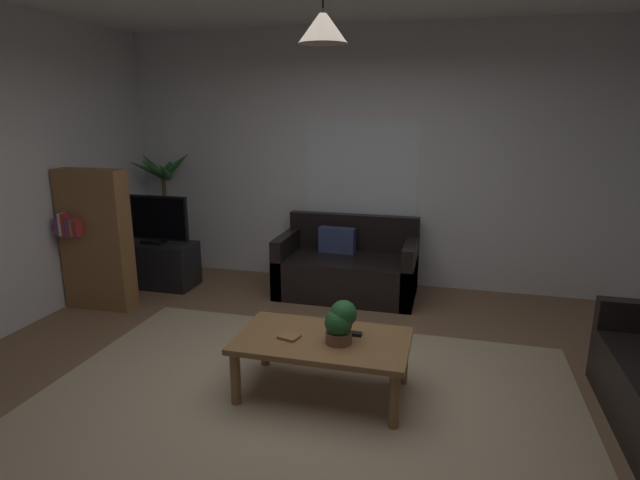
{
  "coord_description": "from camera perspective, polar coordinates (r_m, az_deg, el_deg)",
  "views": [
    {
      "loc": [
        0.89,
        -3.09,
        1.95
      ],
      "look_at": [
        0.0,
        0.3,
        1.05
      ],
      "focal_mm": 28.58,
      "sensor_mm": 36.0,
      "label": 1
    }
  ],
  "objects": [
    {
      "name": "rug",
      "position": [
        3.6,
        -2.13,
        -18.37
      ],
      "size": [
        3.72,
        2.78,
        0.01
      ],
      "primitive_type": "cube",
      "color": "tan",
      "rests_on": "ground"
    },
    {
      "name": "window_pane",
      "position": [
        5.74,
        4.69,
        7.88
      ],
      "size": [
        1.24,
        0.01,
        1.06
      ],
      "primitive_type": "cube",
      "color": "white"
    },
    {
      "name": "potted_plant_on_table",
      "position": [
        3.46,
        2.32,
        -9.08
      ],
      "size": [
        0.21,
        0.21,
        0.29
      ],
      "color": "brown",
      "rests_on": "coffee_table"
    },
    {
      "name": "book_on_table_0",
      "position": [
        3.57,
        -3.47,
        -10.76
      ],
      "size": [
        0.16,
        0.14,
        0.02
      ],
      "primitive_type": "cube",
      "rotation": [
        0.0,
        0.0,
        -0.26
      ],
      "color": "#99663F",
      "rests_on": "coffee_table"
    },
    {
      "name": "tv",
      "position": [
        5.93,
        -18.37,
        2.25
      ],
      "size": [
        0.87,
        0.16,
        0.54
      ],
      "color": "black",
      "rests_on": "tv_stand"
    },
    {
      "name": "wall_back",
      "position": [
        5.75,
        5.8,
        8.95
      ],
      "size": [
        5.85,
        0.06,
        2.82
      ],
      "primitive_type": "cube",
      "color": "silver",
      "rests_on": "ground"
    },
    {
      "name": "coffee_table",
      "position": [
        3.6,
        0.28,
        -11.77
      ],
      "size": [
        1.19,
        0.68,
        0.42
      ],
      "color": "olive",
      "rests_on": "ground"
    },
    {
      "name": "bookshelf_corner",
      "position": [
        5.5,
        -23.85,
        0.05
      ],
      "size": [
        0.7,
        0.31,
        1.4
      ],
      "color": "olive",
      "rests_on": "ground"
    },
    {
      "name": "couch_under_window",
      "position": [
        5.52,
        3.07,
        -3.28
      ],
      "size": [
        1.46,
        0.81,
        0.82
      ],
      "color": "black",
      "rests_on": "ground"
    },
    {
      "name": "pendant_lamp",
      "position": [
        3.27,
        0.33,
        22.85
      ],
      "size": [
        0.3,
        0.3,
        0.49
      ],
      "color": "black"
    },
    {
      "name": "floor",
      "position": [
        3.77,
        -1.21,
        -16.96
      ],
      "size": [
        5.73,
        5.06,
        0.02
      ],
      "primitive_type": "cube",
      "color": "brown",
      "rests_on": "ground"
    },
    {
      "name": "tv_stand",
      "position": [
        6.07,
        -17.87,
        -2.58
      ],
      "size": [
        0.9,
        0.44,
        0.5
      ],
      "primitive_type": "cube",
      "color": "black",
      "rests_on": "ground"
    },
    {
      "name": "potted_palm_corner",
      "position": [
        6.48,
        -16.8,
        3.04
      ],
      "size": [
        0.85,
        0.95,
        1.52
      ],
      "color": "#4C4C51",
      "rests_on": "ground"
    },
    {
      "name": "remote_on_table_0",
      "position": [
        3.63,
        3.43,
        -10.38
      ],
      "size": [
        0.16,
        0.06,
        0.02
      ],
      "primitive_type": "cube",
      "rotation": [
        0.0,
        0.0,
        4.68
      ],
      "color": "black",
      "rests_on": "coffee_table"
    }
  ]
}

